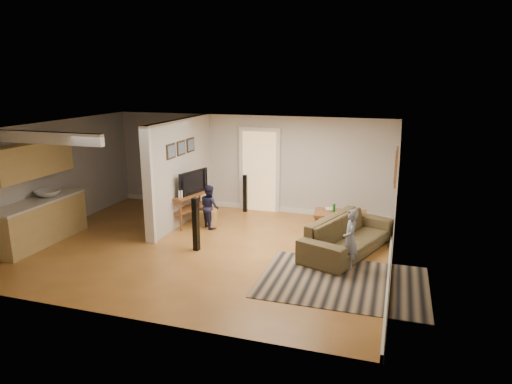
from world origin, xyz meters
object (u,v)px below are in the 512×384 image
coffee_table (341,217)px  toy_basket (208,215)px  sofa (347,252)px  child (349,268)px  toddler (210,227)px  speaker_right (245,193)px  speaker_left (196,224)px  tv_console (190,196)px

coffee_table → toy_basket: coffee_table is taller
sofa → coffee_table: (-0.29, 1.21, 0.36)m
sofa → child: child is taller
toy_basket → toddler: 0.42m
speaker_right → child: 4.18m
sofa → speaker_right: size_ratio=2.46×
speaker_left → toy_basket: 1.86m
coffee_table → child: size_ratio=1.09×
tv_console → toddler: size_ratio=1.26×
sofa → coffee_table: bearing=34.1°
speaker_right → toddler: bearing=-107.0°
toy_basket → toddler: bearing=-58.0°
speaker_left → speaker_right: 2.90m
tv_console → toy_basket: 0.65m
sofa → coffee_table: coffee_table is taller
coffee_table → speaker_right: speaker_right is taller
sofa → speaker_right: 3.59m
coffee_table → tv_console: size_ratio=0.96×
sofa → speaker_left: size_ratio=2.19×
toddler → coffee_table: bearing=-127.5°
toy_basket → tv_console: bearing=-148.2°
toddler → sofa: bearing=-149.4°
child → toddler: 3.67m
speaker_right → speaker_left: bearing=-93.8°
speaker_right → coffee_table: bearing=-20.7°
tv_console → toy_basket: (0.34, 0.21, -0.52)m
tv_console → sofa: bearing=4.6°
coffee_table → toy_basket: (-3.18, -0.29, -0.18)m
coffee_table → speaker_right: size_ratio=1.25×
sofa → toddler: bearing=100.2°
child → toddler: size_ratio=1.11×
tv_console → speaker_left: 1.77m
coffee_table → toy_basket: bearing=-174.8°
coffee_table → tv_console: (-3.52, -0.50, 0.33)m
child → toy_basket: bearing=-128.9°
tv_console → speaker_right: (0.92, 1.36, -0.20)m
toddler → tv_console: bearing=29.1°
tv_console → coffee_table: bearing=23.2°
tv_console → child: (3.94, -1.49, -0.69)m
child → coffee_table: bearing=178.2°
toddler → child: bearing=-161.3°
sofa → toy_basket: bearing=95.8°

